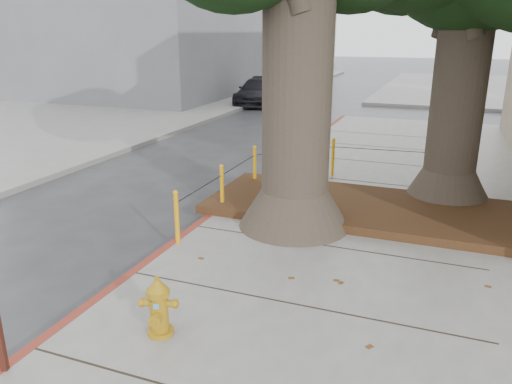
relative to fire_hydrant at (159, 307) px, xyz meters
The scene contains 7 objects.
ground 1.53m from the fire_hydrant, 58.40° to the left, with size 140.00×140.00×0.00m, color #28282B.
sidewalk_opposite 17.37m from the fire_hydrant, 139.70° to the left, with size 14.00×60.00×0.15m, color slate.
curb_red 3.96m from the fire_hydrant, 108.44° to the left, with size 0.14×26.00×0.16m, color maroon.
planter_bed 5.40m from the fire_hydrant, 72.10° to the left, with size 6.40×2.60×0.16m, color black.
bollard_ring 5.61m from the fire_hydrant, 91.12° to the left, with size 3.79×5.39×0.95m.
fire_hydrant is the anchor object (origin of this frame).
car_dark 20.69m from the fire_hydrant, 107.73° to the left, with size 1.79×4.41×1.28m, color black.
Camera 1 is at (2.16, -5.61, 3.59)m, focal length 35.00 mm.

